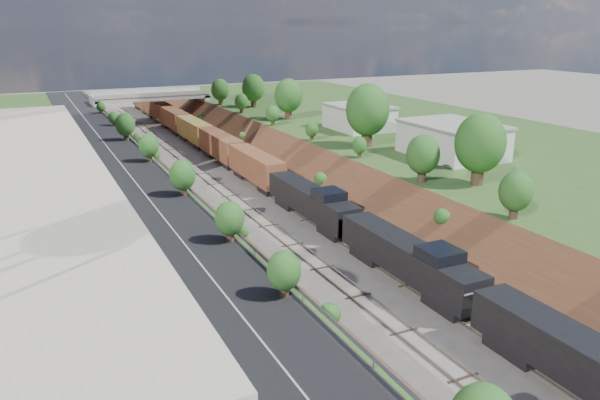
{
  "coord_description": "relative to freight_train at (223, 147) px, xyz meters",
  "views": [
    {
      "loc": [
        -25.61,
        -5.7,
        21.45
      ],
      "look_at": [
        -3.74,
        39.98,
        6.0
      ],
      "focal_mm": 35.0,
      "sensor_mm": 36.0,
      "label": 1
    }
  ],
  "objects": [
    {
      "name": "platform_right",
      "position": [
        30.4,
        -21.63,
        -0.01
      ],
      "size": [
        44.0,
        180.0,
        5.0
      ],
      "primitive_type": "cube",
      "color": "#325422",
      "rests_on": "ground"
    },
    {
      "name": "embankment_left",
      "position": [
        -13.6,
        -21.63,
        -2.51
      ],
      "size": [
        10.0,
        180.0,
        10.0
      ],
      "primitive_type": "cube",
      "rotation": [
        0.0,
        0.79,
        0.0
      ],
      "color": "brown",
      "rests_on": "ground"
    },
    {
      "name": "embankment_right",
      "position": [
        8.4,
        -21.63,
        -2.51
      ],
      "size": [
        10.0,
        180.0,
        10.0
      ],
      "primitive_type": "cube",
      "rotation": [
        0.0,
        0.79,
        0.0
      ],
      "color": "brown",
      "rests_on": "ground"
    },
    {
      "name": "rail_left_track",
      "position": [
        -5.2,
        -21.63,
        -2.42
      ],
      "size": [
        1.58,
        180.0,
        0.18
      ],
      "primitive_type": "cube",
      "color": "gray",
      "rests_on": "ground"
    },
    {
      "name": "rail_right_track",
      "position": [
        0.0,
        -21.63,
        -2.42
      ],
      "size": [
        1.58,
        180.0,
        0.18
      ],
      "primitive_type": "cube",
      "color": "gray",
      "rests_on": "ground"
    },
    {
      "name": "road",
      "position": [
        -18.1,
        -21.63,
        2.54
      ],
      "size": [
        8.0,
        180.0,
        0.1
      ],
      "primitive_type": "cube",
      "color": "black",
      "rests_on": "platform_left"
    },
    {
      "name": "guardrail",
      "position": [
        -14.0,
        -21.83,
        3.04
      ],
      "size": [
        0.1,
        171.0,
        0.7
      ],
      "color": "#99999E",
      "rests_on": "platform_left"
    },
    {
      "name": "overpass",
      "position": [
        -2.6,
        40.37,
        2.41
      ],
      "size": [
        24.5,
        8.3,
        7.4
      ],
      "color": "gray",
      "rests_on": "ground"
    },
    {
      "name": "white_building_near",
      "position": [
        20.9,
        -29.63,
        4.49
      ],
      "size": [
        9.0,
        12.0,
        4.0
      ],
      "primitive_type": "cube",
      "color": "silver",
      "rests_on": "platform_right"
    },
    {
      "name": "white_building_far",
      "position": [
        20.4,
        -7.63,
        4.29
      ],
      "size": [
        8.0,
        10.0,
        3.6
      ],
      "primitive_type": "cube",
      "color": "silver",
      "rests_on": "platform_right"
    },
    {
      "name": "tree_right_large",
      "position": [
        14.4,
        -41.63,
        6.88
      ],
      "size": [
        5.25,
        5.25,
        7.61
      ],
      "color": "#473323",
      "rests_on": "platform_right"
    },
    {
      "name": "tree_left_crest",
      "position": [
        -14.4,
        -61.63,
        4.53
      ],
      "size": [
        2.45,
        2.45,
        3.55
      ],
      "color": "#473323",
      "rests_on": "platform_left"
    },
    {
      "name": "freight_train",
      "position": [
        0.0,
        0.0,
        0.0
      ],
      "size": [
        2.88,
        147.43,
        4.55
      ],
      "color": "black",
      "rests_on": "ground"
    }
  ]
}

